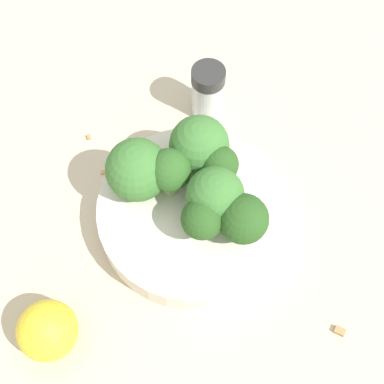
{
  "coord_description": "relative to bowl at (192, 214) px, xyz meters",
  "views": [
    {
      "loc": [
        0.21,
        0.05,
        0.48
      ],
      "look_at": [
        0.0,
        0.0,
        0.06
      ],
      "focal_mm": 50.0,
      "sensor_mm": 36.0,
      "label": 1
    }
  ],
  "objects": [
    {
      "name": "broccoli_floret_0",
      "position": [
        -0.01,
        -0.02,
        0.05
      ],
      "size": [
        0.04,
        0.04,
        0.05
      ],
      "color": "#84AD66",
      "rests_on": "bowl"
    },
    {
      "name": "pepper_shaker",
      "position": [
        -0.13,
        -0.02,
        0.02
      ],
      "size": [
        0.03,
        0.03,
        0.06
      ],
      "color": "silver",
      "rests_on": "ground_plane"
    },
    {
      "name": "almond_crumb_2",
      "position": [
        0.07,
        0.15,
        -0.01
      ],
      "size": [
        0.01,
        0.01,
        0.01
      ],
      "primitive_type": "cube",
      "rotation": [
        0.0,
        0.0,
        1.37
      ],
      "color": "#AD7F4C",
      "rests_on": "ground_plane"
    },
    {
      "name": "broccoli_floret_4",
      "position": [
        0.01,
        0.05,
        0.05
      ],
      "size": [
        0.04,
        0.04,
        0.05
      ],
      "color": "#84AD66",
      "rests_on": "bowl"
    },
    {
      "name": "broccoli_floret_2",
      "position": [
        -0.05,
        -0.01,
        0.05
      ],
      "size": [
        0.06,
        0.06,
        0.06
      ],
      "color": "#84AD66",
      "rests_on": "bowl"
    },
    {
      "name": "ground_plane",
      "position": [
        0.0,
        0.0,
        -0.02
      ],
      "size": [
        3.0,
        3.0,
        0.0
      ],
      "primitive_type": "plane",
      "color": "beige"
    },
    {
      "name": "broccoli_floret_5",
      "position": [
        0.02,
        0.02,
        0.05
      ],
      "size": [
        0.04,
        0.04,
        0.05
      ],
      "color": "#7A9E5B",
      "rests_on": "bowl"
    },
    {
      "name": "almond_crumb_1",
      "position": [
        -0.07,
        -0.13,
        -0.01
      ],
      "size": [
        0.01,
        0.01,
        0.01
      ],
      "primitive_type": "cube",
      "rotation": [
        0.0,
        0.0,
        0.61
      ],
      "color": "#AD7F4C",
      "rests_on": "ground_plane"
    },
    {
      "name": "lemon_wedge",
      "position": [
        0.14,
        -0.09,
        0.01
      ],
      "size": [
        0.05,
        0.05,
        0.05
      ],
      "primitive_type": "sphere",
      "color": "yellow",
      "rests_on": "ground_plane"
    },
    {
      "name": "broccoli_floret_3",
      "position": [
        -0.03,
        0.02,
        0.05
      ],
      "size": [
        0.03,
        0.03,
        0.05
      ],
      "color": "#8EB770",
      "rests_on": "bowl"
    },
    {
      "name": "broccoli_floret_1",
      "position": [
        -0.0,
        0.02,
        0.05
      ],
      "size": [
        0.05,
        0.05,
        0.06
      ],
      "color": "#8EB770",
      "rests_on": "bowl"
    },
    {
      "name": "almond_crumb_0",
      "position": [
        -0.03,
        -0.1,
        -0.01
      ],
      "size": [
        0.01,
        0.01,
        0.01
      ],
      "primitive_type": "cube",
      "rotation": [
        0.0,
        0.0,
        5.31
      ],
      "color": "tan",
      "rests_on": "ground_plane"
    },
    {
      "name": "broccoli_floret_6",
      "position": [
        -0.01,
        -0.05,
        0.04
      ],
      "size": [
        0.06,
        0.06,
        0.06
      ],
      "color": "#8EB770",
      "rests_on": "bowl"
    },
    {
      "name": "bowl",
      "position": [
        0.0,
        0.0,
        0.0
      ],
      "size": [
        0.18,
        0.18,
        0.03
      ],
      "primitive_type": "cylinder",
      "color": "silver",
      "rests_on": "ground_plane"
    }
  ]
}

